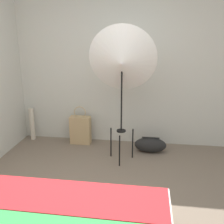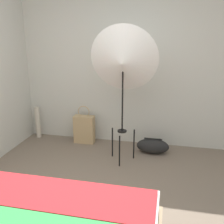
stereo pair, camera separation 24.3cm
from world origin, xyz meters
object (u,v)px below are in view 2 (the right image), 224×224
photo_umbrella (123,62)px  tote_bag (84,129)px  paper_roll (38,122)px  duffel_bag (153,146)px

photo_umbrella → tote_bag: (-0.75, 0.52, -1.20)m
tote_bag → paper_roll: tote_bag is taller
duffel_bag → paper_roll: paper_roll is taller
paper_roll → photo_umbrella: bearing=-19.4°
duffel_bag → paper_roll: 2.08m
tote_bag → paper_roll: size_ratio=1.15×
tote_bag → photo_umbrella: bearing=-34.8°
photo_umbrella → paper_roll: bearing=160.6°
tote_bag → paper_roll: bearing=176.4°
duffel_bag → paper_roll: bearing=173.5°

